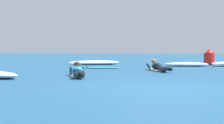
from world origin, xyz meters
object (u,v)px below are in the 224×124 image
Objects in this scene: surfer_far at (158,68)px; channel_marker_buoy at (209,59)px; drifting_surfboard at (101,68)px; surfer_near at (78,72)px.

channel_marker_buoy is (2.82, 6.20, 0.24)m from surfer_far.
drifting_surfboard is (-2.79, 1.44, -0.10)m from surfer_far.
surfer_near is 4.97m from drifting_surfboard.
surfer_far is 1.37× the size of drifting_surfboard.
surfer_near reaches higher than drifting_surfboard.
channel_marker_buoy is at bearing 60.91° from surfer_near.
drifting_surfboard is at bearing 152.66° from surfer_far.
surfer_far reaches higher than drifting_surfboard.
surfer_far is 6.81m from channel_marker_buoy.
surfer_near is at bearing -87.59° from drifting_surfboard.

